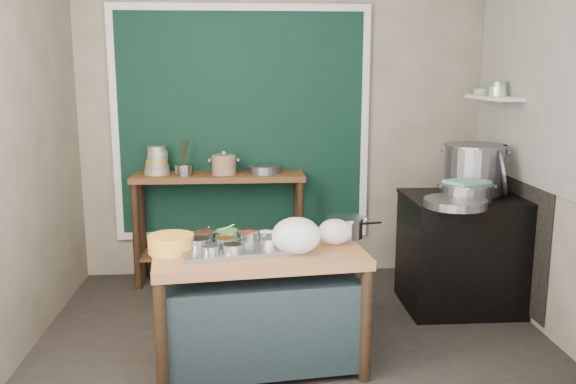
{
  "coord_description": "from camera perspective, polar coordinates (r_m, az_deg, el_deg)",
  "views": [
    {
      "loc": [
        -0.32,
        -3.84,
        1.81
      ],
      "look_at": [
        -0.03,
        0.25,
        0.99
      ],
      "focal_mm": 38.0,
      "sensor_mm": 36.0,
      "label": 1
    }
  ],
  "objects": [
    {
      "name": "floor",
      "position": [
        4.26,
        0.67,
        -13.96
      ],
      "size": [
        3.5,
        3.0,
        0.02
      ],
      "primitive_type": "cube",
      "color": "black",
      "rests_on": "ground"
    },
    {
      "name": "back_wall",
      "position": [
        5.38,
        -0.62,
        6.94
      ],
      "size": [
        3.5,
        0.02,
        2.8
      ],
      "primitive_type": "cube",
      "color": "gray",
      "rests_on": "floor"
    },
    {
      "name": "left_wall",
      "position": [
        4.12,
        -24.54,
        4.59
      ],
      "size": [
        0.02,
        3.0,
        2.8
      ],
      "primitive_type": "cube",
      "color": "gray",
      "rests_on": "floor"
    },
    {
      "name": "right_wall",
      "position": [
        4.39,
        24.38,
        4.95
      ],
      "size": [
        0.02,
        3.0,
        2.8
      ],
      "primitive_type": "cube",
      "color": "gray",
      "rests_on": "floor"
    },
    {
      "name": "curtain_panel",
      "position": [
        5.33,
        -4.37,
        6.33
      ],
      "size": [
        2.1,
        0.02,
        1.9
      ],
      "primitive_type": "cube",
      "color": "black",
      "rests_on": "back_wall"
    },
    {
      "name": "curtain_frame",
      "position": [
        5.32,
        -4.37,
        6.32
      ],
      "size": [
        2.22,
        0.03,
        2.02
      ],
      "primitive_type": null,
      "color": "beige",
      "rests_on": "back_wall"
    },
    {
      "name": "tile_panel",
      "position": [
        4.85,
        21.45,
        11.02
      ],
      "size": [
        0.02,
        1.7,
        1.7
      ],
      "primitive_type": "cube",
      "color": "#B2B2AA",
      "rests_on": "right_wall"
    },
    {
      "name": "soot_patch",
      "position": [
        5.06,
        20.09,
        -2.05
      ],
      "size": [
        0.01,
        1.3,
        1.3
      ],
      "primitive_type": "cube",
      "color": "black",
      "rests_on": "right_wall"
    },
    {
      "name": "wall_shelf",
      "position": [
        5.08,
        18.72,
        8.36
      ],
      "size": [
        0.22,
        0.7,
        0.03
      ],
      "primitive_type": "cube",
      "color": "beige",
      "rests_on": "right_wall"
    },
    {
      "name": "prep_table",
      "position": [
        3.82,
        -2.75,
        -10.75
      ],
      "size": [
        1.33,
        0.86,
        0.75
      ],
      "primitive_type": "cube",
      "rotation": [
        0.0,
        0.0,
        0.12
      ],
      "color": "brown",
      "rests_on": "floor"
    },
    {
      "name": "back_counter",
      "position": [
        5.3,
        -6.4,
        -3.35
      ],
      "size": [
        1.45,
        0.4,
        0.95
      ],
      "primitive_type": "cube",
      "color": "#583619",
      "rests_on": "floor"
    },
    {
      "name": "stove_block",
      "position": [
        4.9,
        16.16,
        -5.57
      ],
      "size": [
        0.9,
        0.68,
        0.85
      ],
      "primitive_type": "cube",
      "color": "black",
      "rests_on": "floor"
    },
    {
      "name": "stove_top",
      "position": [
        4.79,
        16.44,
        -0.53
      ],
      "size": [
        0.92,
        0.69,
        0.03
      ],
      "primitive_type": "cube",
      "color": "black",
      "rests_on": "stove_block"
    },
    {
      "name": "condiment_tray",
      "position": [
        3.7,
        -5.17,
        -5.17
      ],
      "size": [
        0.7,
        0.56,
        0.03
      ],
      "primitive_type": "cube",
      "rotation": [
        0.0,
        0.0,
        0.21
      ],
      "color": "gray",
      "rests_on": "prep_table"
    },
    {
      "name": "condiment_bowls",
      "position": [
        3.71,
        -5.67,
        -4.49
      ],
      "size": [
        0.54,
        0.41,
        0.06
      ],
      "color": "gray",
      "rests_on": "condiment_tray"
    },
    {
      "name": "yellow_basin",
      "position": [
        3.69,
        -10.87,
        -4.76
      ],
      "size": [
        0.28,
        0.28,
        0.1
      ],
      "primitive_type": "cylinder",
      "rotation": [
        0.0,
        0.0,
        -0.04
      ],
      "color": "gold",
      "rests_on": "prep_table"
    },
    {
      "name": "saucepan",
      "position": [
        3.95,
        5.36,
        -3.28
      ],
      "size": [
        0.29,
        0.29,
        0.13
      ],
      "primitive_type": null,
      "rotation": [
        0.0,
        0.0,
        0.21
      ],
      "color": "gray",
      "rests_on": "prep_table"
    },
    {
      "name": "plastic_bag_a",
      "position": [
        3.58,
        0.78,
        -4.1
      ],
      "size": [
        0.36,
        0.34,
        0.22
      ],
      "primitive_type": "ellipsoid",
      "rotation": [
        0.0,
        0.0,
        -0.41
      ],
      "color": "white",
      "rests_on": "prep_table"
    },
    {
      "name": "plastic_bag_b",
      "position": [
        3.79,
        4.41,
        -3.73
      ],
      "size": [
        0.24,
        0.22,
        0.16
      ],
      "primitive_type": "ellipsoid",
      "rotation": [
        0.0,
        0.0,
        -0.2
      ],
      "color": "white",
      "rests_on": "prep_table"
    },
    {
      "name": "bowl_stack",
      "position": [
        5.24,
        -12.11,
        2.77
      ],
      "size": [
        0.21,
        0.21,
        0.24
      ],
      "color": "tan",
      "rests_on": "back_counter"
    },
    {
      "name": "utensil_cup",
      "position": [
        5.16,
        -9.68,
        2.06
      ],
      "size": [
        0.19,
        0.19,
        0.09
      ],
      "primitive_type": "cylinder",
      "rotation": [
        0.0,
        0.0,
        -0.31
      ],
      "color": "gray",
      "rests_on": "back_counter"
    },
    {
      "name": "ceramic_crock",
      "position": [
        5.15,
        -6.02,
        2.46
      ],
      "size": [
        0.23,
        0.23,
        0.14
      ],
      "primitive_type": null,
      "rotation": [
        0.0,
        0.0,
        0.09
      ],
      "color": "olive",
      "rests_on": "back_counter"
    },
    {
      "name": "wide_bowl",
      "position": [
        5.19,
        -2.2,
        2.14
      ],
      "size": [
        0.35,
        0.35,
        0.07
      ],
      "primitive_type": "cylinder",
      "rotation": [
        0.0,
        0.0,
        -0.38
      ],
      "color": "gray",
      "rests_on": "back_counter"
    },
    {
      "name": "stock_pot",
      "position": [
        4.89,
        16.99,
        2.09
      ],
      "size": [
        0.55,
        0.55,
        0.38
      ],
      "primitive_type": null,
      "rotation": [
        0.0,
        0.0,
        -0.14
      ],
      "color": "gray",
      "rests_on": "stove_top"
    },
    {
      "name": "pot_lid",
      "position": [
        4.85,
        19.3,
        1.91
      ],
      "size": [
        0.2,
        0.4,
        0.39
      ],
      "primitive_type": "cylinder",
      "rotation": [
        0.0,
        1.36,
        -0.28
      ],
      "color": "gray",
      "rests_on": "stove_top"
    },
    {
      "name": "steamer",
      "position": [
        4.62,
        16.35,
        0.03
      ],
      "size": [
        0.41,
        0.41,
        0.13
      ],
      "primitive_type": null,
      "rotation": [
        0.0,
        0.0,
        -0.07
      ],
      "color": "gray",
      "rests_on": "stove_top"
    },
    {
      "name": "green_cloth",
      "position": [
        4.61,
        16.4,
        0.92
      ],
      "size": [
        0.34,
        0.31,
        0.02
      ],
      "primitive_type": "cube",
      "rotation": [
        0.0,
        0.0,
        0.45
      ],
      "color": "#63AE94",
      "rests_on": "steamer"
    },
    {
      "name": "shallow_pan",
      "position": [
        4.37,
        15.38,
        -1.0
      ],
      "size": [
        0.45,
        0.45,
        0.06
      ],
      "primitive_type": "cylinder",
      "rotation": [
        0.0,
        0.0,
        -0.04
      ],
      "color": "gray",
      "rests_on": "stove_top"
    },
    {
      "name": "shelf_bowl_stack",
      "position": [
        5.02,
        19.05,
        9.06
      ],
      "size": [
        0.13,
        0.13,
        0.11
      ],
      "color": "silver",
      "rests_on": "wall_shelf"
    },
    {
      "name": "shelf_bowl_green",
      "position": [
        5.32,
        17.68,
        8.94
      ],
      "size": [
        0.13,
        0.13,
        0.05
      ],
      "primitive_type": "cylinder",
      "rotation": [
        0.0,
        0.0,
        -0.04
      ],
      "color": "gray",
      "rests_on": "wall_shelf"
    }
  ]
}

